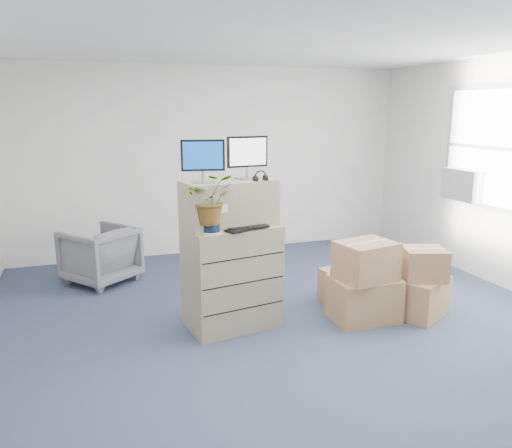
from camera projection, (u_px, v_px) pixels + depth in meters
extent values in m
plane|color=#262C45|center=(305.00, 348.00, 4.62)|extent=(7.00, 7.00, 0.00)
cube|color=silver|center=(212.00, 161.00, 7.55)|extent=(6.00, 0.02, 2.80)
cube|color=silver|center=(464.00, 185.00, 6.53)|extent=(0.24, 0.60, 0.40)
cube|color=gray|center=(232.00, 277.00, 5.00)|extent=(0.98, 0.69, 1.04)
cube|color=gray|center=(229.00, 203.00, 4.88)|extent=(0.96, 0.59, 0.45)
cube|color=#99999E|center=(203.00, 182.00, 4.66)|extent=(0.24, 0.19, 0.01)
cylinder|color=#99999E|center=(203.00, 176.00, 4.65)|extent=(0.03, 0.03, 0.10)
cube|color=black|center=(203.00, 155.00, 4.61)|extent=(0.40, 0.10, 0.29)
cube|color=navy|center=(203.00, 155.00, 4.59)|extent=(0.36, 0.07, 0.25)
cube|color=#99999E|center=(248.00, 178.00, 4.94)|extent=(0.24, 0.18, 0.02)
cylinder|color=#99999E|center=(248.00, 172.00, 4.93)|extent=(0.04, 0.04, 0.10)
cube|color=black|center=(247.00, 152.00, 4.88)|extent=(0.42, 0.07, 0.30)
cube|color=silver|center=(248.00, 152.00, 4.87)|extent=(0.38, 0.04, 0.26)
torus|color=black|center=(260.00, 177.00, 4.79)|extent=(0.13, 0.04, 0.13)
cube|color=black|center=(246.00, 228.00, 4.77)|extent=(0.49, 0.34, 0.02)
ellipsoid|color=silver|center=(262.00, 223.00, 4.96)|extent=(0.11, 0.10, 0.03)
cylinder|color=gray|center=(236.00, 213.00, 4.95)|extent=(0.07, 0.07, 0.23)
cube|color=silver|center=(228.00, 225.00, 4.87)|extent=(0.07, 0.06, 0.02)
cube|color=black|center=(228.00, 218.00, 4.86)|extent=(0.06, 0.03, 0.12)
cube|color=black|center=(259.00, 217.00, 5.18)|extent=(0.22, 0.18, 0.06)
cube|color=#3E93D5|center=(262.00, 210.00, 5.09)|extent=(0.27, 0.15, 0.10)
cylinder|color=#B6CDA5|center=(211.00, 232.00, 4.62)|extent=(0.20, 0.20, 0.02)
cylinder|color=black|center=(211.00, 224.00, 4.61)|extent=(0.17, 0.17, 0.13)
imported|color=#26611B|center=(210.00, 204.00, 4.57)|extent=(0.44, 0.48, 0.37)
imported|color=slate|center=(100.00, 252.00, 6.32)|extent=(1.04, 1.03, 0.78)
cube|color=olive|center=(363.00, 299.00, 5.21)|extent=(0.67, 0.52, 0.46)
cube|color=olive|center=(418.00, 296.00, 5.34)|extent=(0.74, 0.70, 0.42)
cube|color=olive|center=(352.00, 287.00, 5.67)|extent=(0.67, 0.63, 0.39)
cube|color=olive|center=(366.00, 261.00, 5.08)|extent=(0.63, 0.54, 0.39)
cube|color=olive|center=(424.00, 264.00, 5.21)|extent=(0.52, 0.49, 0.33)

